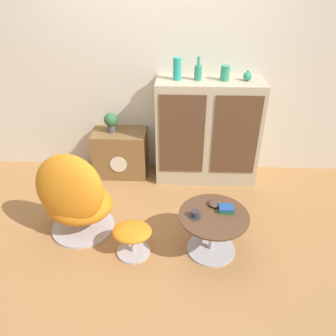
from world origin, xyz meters
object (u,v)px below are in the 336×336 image
at_px(sideboard, 207,132).
at_px(vase_leftmost, 177,69).
at_px(egg_chair, 75,198).
at_px(vase_inner_right, 225,73).
at_px(ottoman, 132,235).
at_px(bowl, 215,203).
at_px(book_stack, 226,209).
at_px(vase_rightmost, 248,76).
at_px(vase_inner_left, 198,72).
at_px(potted_plant, 111,121).
at_px(teacup, 195,214).
at_px(coffee_table, 213,228).
at_px(tv_console, 121,153).

xyz_separation_m(sideboard, vase_leftmost, (-0.35, 0.00, 0.70)).
distance_m(egg_chair, vase_inner_right, 1.92).
relative_size(ottoman, bowl, 2.83).
bearing_deg(book_stack, vase_rightmost, 77.07).
bearing_deg(ottoman, vase_inner_left, 66.57).
height_order(egg_chair, vase_leftmost, vase_leftmost).
xyz_separation_m(vase_inner_left, vase_rightmost, (0.51, 0.00, -0.04)).
xyz_separation_m(potted_plant, bowl, (1.11, -1.12, -0.26)).
relative_size(vase_rightmost, book_stack, 0.85).
distance_m(ottoman, vase_inner_right, 1.86).
bearing_deg(vase_inner_left, vase_leftmost, -180.00).
height_order(vase_inner_right, bowl, vase_inner_right).
distance_m(vase_rightmost, teacup, 1.58).
height_order(coffee_table, vase_rightmost, vase_rightmost).
xyz_separation_m(vase_inner_right, book_stack, (-0.04, -1.17, -0.82)).
relative_size(potted_plant, bowl, 1.88).
xyz_separation_m(tv_console, vase_inner_left, (0.87, -0.03, 0.98)).
bearing_deg(vase_inner_right, tv_console, 178.67).
relative_size(sideboard, vase_leftmost, 5.25).
distance_m(vase_rightmost, bowl, 1.40).
height_order(potted_plant, teacup, potted_plant).
bearing_deg(vase_inner_right, ottoman, -122.83).
xyz_separation_m(vase_inner_left, potted_plant, (-0.96, 0.03, -0.57)).
bearing_deg(vase_leftmost, bowl, -71.62).
bearing_deg(egg_chair, potted_plant, 82.26).
bearing_deg(potted_plant, sideboard, -1.63).
relative_size(vase_inner_right, teacup, 1.40).
height_order(sideboard, ottoman, sideboard).
distance_m(vase_rightmost, potted_plant, 1.56).
xyz_separation_m(tv_console, potted_plant, (-0.08, 0.00, 0.40)).
height_order(vase_rightmost, book_stack, vase_rightmost).
height_order(ottoman, vase_inner_right, vase_inner_right).
height_order(sideboard, potted_plant, sideboard).
xyz_separation_m(book_stack, bowl, (-0.09, 0.08, -0.00)).
bearing_deg(vase_leftmost, coffee_table, -74.25).
height_order(ottoman, bowl, bowl).
height_order(sideboard, vase_rightmost, vase_rightmost).
distance_m(vase_inner_right, potted_plant, 1.36).
bearing_deg(sideboard, vase_leftmost, 179.36).
bearing_deg(vase_inner_left, ottoman, -113.43).
xyz_separation_m(egg_chair, vase_leftmost, (0.89, 1.04, 0.88)).
xyz_separation_m(vase_leftmost, bowl, (0.36, -1.10, -0.86)).
height_order(tv_console, vase_rightmost, vase_rightmost).
xyz_separation_m(sideboard, egg_chair, (-1.24, -1.04, -0.19)).
xyz_separation_m(sideboard, tv_console, (-1.01, 0.03, -0.31)).
bearing_deg(egg_chair, sideboard, 40.06).
bearing_deg(tv_console, book_stack, -47.19).
distance_m(potted_plant, book_stack, 1.71).
distance_m(tv_console, vase_leftmost, 1.21).
height_order(coffee_table, bowl, bowl).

